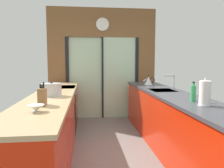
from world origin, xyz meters
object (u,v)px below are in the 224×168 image
(kettle, at_px, (148,81))
(mixing_bowl, at_px, (36,108))
(knife_block, at_px, (42,97))
(soap_bottle, at_px, (193,93))
(oven_range, at_px, (61,110))
(stock_pot, at_px, (52,90))
(paper_towel_roll, at_px, (205,93))

(kettle, bearing_deg, mixing_bowl, -127.70)
(knife_block, bearing_deg, soap_bottle, 1.03)
(soap_bottle, bearing_deg, kettle, 89.94)
(kettle, bearing_deg, soap_bottle, -90.06)
(mixing_bowl, distance_m, kettle, 2.91)
(oven_range, height_order, mixing_bowl, mixing_bowl)
(stock_pot, relative_size, paper_towel_roll, 0.91)
(stock_pot, bearing_deg, paper_towel_roll, -26.96)
(stock_pot, xyz_separation_m, paper_towel_roll, (1.78, -0.91, 0.05))
(stock_pot, bearing_deg, soap_bottle, -19.84)
(paper_towel_roll, bearing_deg, stock_pot, 153.04)
(knife_block, height_order, kettle, knife_block)
(knife_block, height_order, soap_bottle, knife_block)
(mixing_bowl, bearing_deg, knife_block, 89.99)
(paper_towel_roll, bearing_deg, mixing_bowl, -177.20)
(stock_pot, height_order, paper_towel_roll, paper_towel_roll)
(oven_range, xyz_separation_m, paper_towel_roll, (1.80, -2.05, 0.60))
(kettle, xyz_separation_m, soap_bottle, (-0.00, -1.96, 0.01))
(mixing_bowl, distance_m, soap_bottle, 1.82)
(knife_block, distance_m, paper_towel_roll, 1.80)
(knife_block, distance_m, stock_pot, 0.67)
(soap_bottle, relative_size, paper_towel_roll, 0.79)
(oven_range, xyz_separation_m, kettle, (1.80, 0.17, 0.55))
(knife_block, relative_size, soap_bottle, 1.08)
(oven_range, relative_size, mixing_bowl, 5.62)
(oven_range, bearing_deg, paper_towel_roll, -48.77)
(kettle, bearing_deg, stock_pot, -143.61)
(knife_block, distance_m, kettle, 2.67)
(knife_block, height_order, stock_pot, knife_block)
(soap_bottle, xyz_separation_m, paper_towel_roll, (-0.00, -0.26, 0.03))
(knife_block, xyz_separation_m, paper_towel_roll, (1.78, -0.23, 0.04))
(mixing_bowl, distance_m, knife_block, 0.32)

